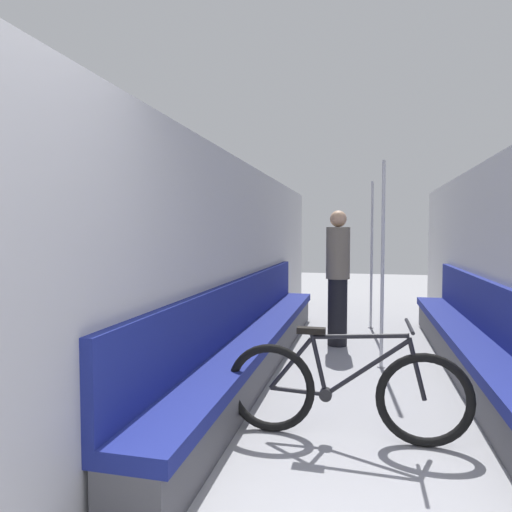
{
  "coord_description": "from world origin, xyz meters",
  "views": [
    {
      "loc": [
        0.01,
        -1.16,
        1.45
      ],
      "look_at": [
        -1.2,
        3.93,
        1.18
      ],
      "focal_mm": 32.0,
      "sensor_mm": 36.0,
      "label": 1
    }
  ],
  "objects_px": {
    "grab_pole_far": "(372,257)",
    "passenger_standing": "(338,276)",
    "bench_seat_row_right": "(478,352)",
    "bench_seat_row_left": "(257,339)",
    "bicycle": "(344,391)",
    "grab_pole_near": "(383,268)"
  },
  "relations": [
    {
      "from": "bench_seat_row_left",
      "to": "bench_seat_row_right",
      "type": "relative_size",
      "value": 1.0
    },
    {
      "from": "bench_seat_row_left",
      "to": "grab_pole_near",
      "type": "xyz_separation_m",
      "value": [
        1.3,
        0.31,
        0.77
      ]
    },
    {
      "from": "grab_pole_far",
      "to": "passenger_standing",
      "type": "bearing_deg",
      "value": -110.2
    },
    {
      "from": "bench_seat_row_left",
      "to": "passenger_standing",
      "type": "relative_size",
      "value": 3.29
    },
    {
      "from": "bench_seat_row_left",
      "to": "bench_seat_row_right",
      "type": "xyz_separation_m",
      "value": [
        2.18,
        0.0,
        0.0
      ]
    },
    {
      "from": "bench_seat_row_left",
      "to": "grab_pole_far",
      "type": "distance_m",
      "value": 2.77
    },
    {
      "from": "grab_pole_near",
      "to": "bench_seat_row_left",
      "type": "bearing_deg",
      "value": -166.38
    },
    {
      "from": "passenger_standing",
      "to": "bicycle",
      "type": "bearing_deg",
      "value": 77.63
    },
    {
      "from": "bench_seat_row_left",
      "to": "grab_pole_near",
      "type": "distance_m",
      "value": 1.54
    },
    {
      "from": "bicycle",
      "to": "grab_pole_near",
      "type": "height_order",
      "value": "grab_pole_near"
    },
    {
      "from": "bicycle",
      "to": "grab_pole_far",
      "type": "height_order",
      "value": "grab_pole_far"
    },
    {
      "from": "bench_seat_row_left",
      "to": "grab_pole_far",
      "type": "height_order",
      "value": "grab_pole_far"
    },
    {
      "from": "bench_seat_row_left",
      "to": "bench_seat_row_right",
      "type": "height_order",
      "value": "same"
    },
    {
      "from": "bench_seat_row_right",
      "to": "grab_pole_near",
      "type": "distance_m",
      "value": 1.21
    },
    {
      "from": "grab_pole_far",
      "to": "bicycle",
      "type": "bearing_deg",
      "value": -93.56
    },
    {
      "from": "grab_pole_near",
      "to": "passenger_standing",
      "type": "relative_size",
      "value": 1.28
    },
    {
      "from": "bench_seat_row_right",
      "to": "passenger_standing",
      "type": "distance_m",
      "value": 1.92
    },
    {
      "from": "grab_pole_far",
      "to": "passenger_standing",
      "type": "height_order",
      "value": "grab_pole_far"
    },
    {
      "from": "grab_pole_near",
      "to": "passenger_standing",
      "type": "xyz_separation_m",
      "value": [
        -0.51,
        0.87,
        -0.18
      ]
    },
    {
      "from": "bench_seat_row_right",
      "to": "grab_pole_far",
      "type": "bearing_deg",
      "value": 112.14
    },
    {
      "from": "bench_seat_row_right",
      "to": "passenger_standing",
      "type": "bearing_deg",
      "value": 139.8
    },
    {
      "from": "bicycle",
      "to": "grab_pole_far",
      "type": "xyz_separation_m",
      "value": [
        0.24,
        3.85,
        0.73
      ]
    }
  ]
}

